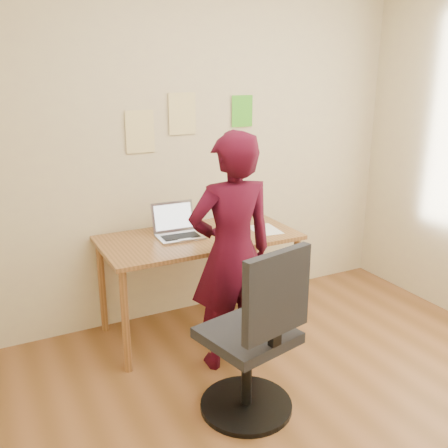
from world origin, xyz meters
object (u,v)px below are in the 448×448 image
laptop (177,229)px  phone (237,240)px  office_chair (255,345)px  person (232,254)px  desk (199,247)px

laptop → phone: bearing=-37.7°
phone → office_chair: 0.94m
laptop → person: 0.59m
desk → laptop: (-0.13, 0.07, 0.14)m
office_chair → desk: bearing=69.9°
laptop → phone: laptop is taller
phone → laptop: bearing=150.5°
laptop → phone: size_ratio=2.64×
laptop → person: (0.14, -0.57, -0.02)m
desk → laptop: laptop is taller
phone → person: size_ratio=0.08×
person → laptop: bearing=-72.0°
phone → desk: bearing=143.9°
phone → person: (-0.20, -0.29, 0.03)m
laptop → person: person is taller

